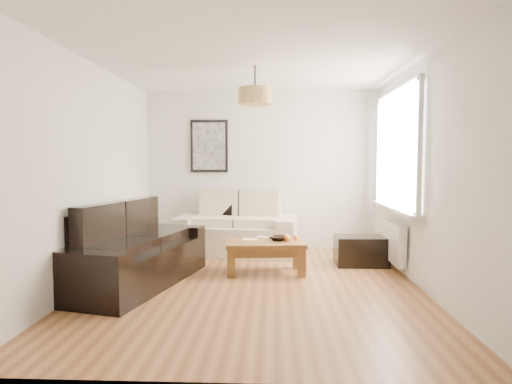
{
  "coord_description": "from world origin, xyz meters",
  "views": [
    {
      "loc": [
        0.23,
        -4.95,
        1.44
      ],
      "look_at": [
        0.0,
        0.6,
        1.05
      ],
      "focal_mm": 30.23,
      "sensor_mm": 36.0,
      "label": 1
    }
  ],
  "objects_px": {
    "loveseat_cream": "(237,224)",
    "ottoman": "(361,251)",
    "sofa_leather": "(132,247)",
    "coffee_table": "(265,257)"
  },
  "relations": [
    {
      "from": "loveseat_cream",
      "to": "ottoman",
      "type": "height_order",
      "value": "loveseat_cream"
    },
    {
      "from": "sofa_leather",
      "to": "coffee_table",
      "type": "distance_m",
      "value": 1.67
    },
    {
      "from": "coffee_table",
      "to": "ottoman",
      "type": "bearing_deg",
      "value": 20.36
    },
    {
      "from": "sofa_leather",
      "to": "coffee_table",
      "type": "xyz_separation_m",
      "value": [
        1.55,
        0.56,
        -0.23
      ]
    },
    {
      "from": "loveseat_cream",
      "to": "ottoman",
      "type": "bearing_deg",
      "value": -16.34
    },
    {
      "from": "loveseat_cream",
      "to": "sofa_leather",
      "type": "height_order",
      "value": "loveseat_cream"
    },
    {
      "from": "coffee_table",
      "to": "ottoman",
      "type": "distance_m",
      "value": 1.41
    },
    {
      "from": "coffee_table",
      "to": "loveseat_cream",
      "type": "bearing_deg",
      "value": 110.73
    },
    {
      "from": "sofa_leather",
      "to": "coffee_table",
      "type": "bearing_deg",
      "value": -56.34
    },
    {
      "from": "coffee_table",
      "to": "ottoman",
      "type": "xyz_separation_m",
      "value": [
        1.33,
        0.49,
        -0.0
      ]
    }
  ]
}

